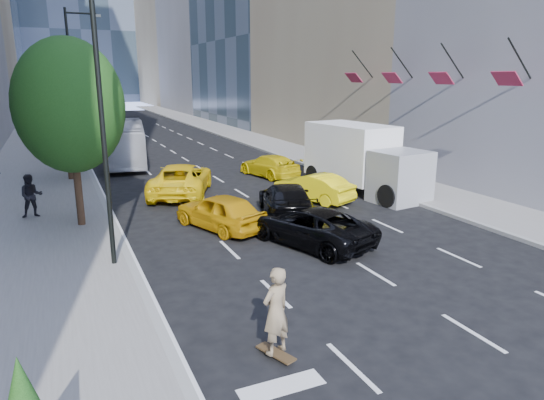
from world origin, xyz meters
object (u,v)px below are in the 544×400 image
black_sedan_lincoln (311,226)px  city_bus (126,142)px  black_sedan_mercedes (286,201)px  box_truck (363,158)px  skateboarder (276,317)px

black_sedan_lincoln → city_bus: bearing=-99.6°
black_sedan_mercedes → box_truck: bearing=-135.5°
skateboarder → black_sedan_lincoln: bearing=-145.1°
box_truck → city_bus: bearing=118.8°
black_sedan_mercedes → city_bus: 17.79m
skateboarder → city_bus: 27.13m
box_truck → black_sedan_lincoln: bearing=-143.1°
city_bus → black_sedan_mercedes: bearing=-67.2°
skateboarder → black_sedan_lincoln: skateboarder is taller
black_sedan_mercedes → city_bus: bearing=-57.1°
skateboarder → box_truck: bearing=-151.4°
city_bus → box_truck: 17.68m
black_sedan_lincoln → box_truck: (6.66, 6.43, 1.10)m
black_sedan_lincoln → city_bus: size_ratio=0.48×
skateboarder → black_sedan_mercedes: (5.06, 9.89, -0.24)m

